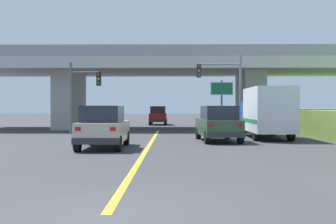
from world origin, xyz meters
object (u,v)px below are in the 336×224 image
at_px(highway_sign, 222,93).
at_px(suv_lead, 103,127).
at_px(suv_crossing, 218,124).
at_px(traffic_signal_farside, 81,89).
at_px(sedan_oncoming, 158,115).
at_px(box_truck, 266,112).
at_px(traffic_signal_nearside, 226,83).

bearing_deg(highway_sign, suv_lead, -117.25).
xyz_separation_m(suv_crossing, traffic_signal_farside, (-9.14, 6.04, 2.19)).
xyz_separation_m(suv_crossing, sedan_oncoming, (-4.20, 21.54, -0.00)).
distance_m(suv_lead, traffic_signal_farside, 10.76).
xyz_separation_m(sedan_oncoming, traffic_signal_farside, (-4.94, -15.50, 2.19)).
xyz_separation_m(box_truck, traffic_signal_farside, (-12.36, 3.73, 1.57)).
bearing_deg(highway_sign, sedan_oncoming, 115.86).
relative_size(suv_lead, traffic_signal_farside, 0.83).
height_order(traffic_signal_nearside, highway_sign, traffic_signal_nearside).
bearing_deg(box_truck, traffic_signal_farside, 163.21).
distance_m(sedan_oncoming, highway_sign, 12.92).
height_order(box_truck, traffic_signal_farside, traffic_signal_farside).
distance_m(box_truck, highway_sign, 8.09).
bearing_deg(suv_crossing, box_truck, 31.24).
xyz_separation_m(traffic_signal_nearside, highway_sign, (0.11, 3.41, -0.62)).
distance_m(suv_crossing, sedan_oncoming, 21.95).
xyz_separation_m(suv_lead, traffic_signal_nearside, (7.12, 10.62, 2.65)).
bearing_deg(box_truck, suv_lead, -145.32).
bearing_deg(traffic_signal_nearside, highway_sign, 88.20).
height_order(box_truck, highway_sign, highway_sign).
bearing_deg(box_truck, highway_sign, 103.46).
bearing_deg(highway_sign, traffic_signal_nearside, -91.80).
height_order(suv_crossing, highway_sign, highway_sign).
distance_m(box_truck, traffic_signal_nearside, 5.18).
relative_size(suv_crossing, box_truck, 0.69).
distance_m(suv_crossing, traffic_signal_nearside, 7.27).
bearing_deg(traffic_signal_farside, sedan_oncoming, 72.31).
bearing_deg(traffic_signal_farside, suv_crossing, -33.47).
xyz_separation_m(suv_lead, suv_crossing, (5.87, 3.97, 0.00)).
height_order(suv_lead, sedan_oncoming, same).
xyz_separation_m(suv_lead, sedan_oncoming, (1.66, 25.52, -0.00)).
bearing_deg(traffic_signal_nearside, suv_lead, -123.84).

